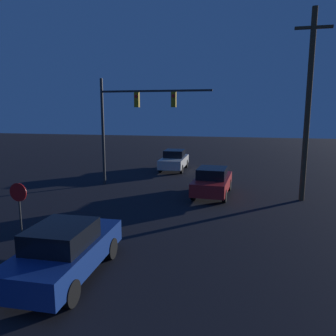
# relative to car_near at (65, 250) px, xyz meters

# --- Properties ---
(car_near) EXTENTS (1.92, 4.37, 1.60)m
(car_near) POSITION_rel_car_near_xyz_m (0.00, 0.00, 0.00)
(car_near) COLOR navy
(car_near) RESTS_ON ground_plane
(car_mid) EXTENTS (2.02, 4.42, 1.60)m
(car_mid) POSITION_rel_car_near_xyz_m (3.28, 10.18, 0.00)
(car_mid) COLOR #B21E1E
(car_mid) RESTS_ON ground_plane
(car_far) EXTENTS (1.92, 4.37, 1.60)m
(car_far) POSITION_rel_car_near_xyz_m (-0.42, 17.61, 0.00)
(car_far) COLOR beige
(car_far) RESTS_ON ground_plane
(traffic_signal_mast) EXTENTS (6.96, 0.30, 6.69)m
(traffic_signal_mast) POSITION_rel_car_near_xyz_m (-2.01, 11.56, 3.72)
(traffic_signal_mast) COLOR #2D2D2D
(traffic_signal_mast) RESTS_ON ground_plane
(stop_sign) EXTENTS (0.70, 0.07, 2.07)m
(stop_sign) POSITION_rel_car_near_xyz_m (-3.28, 2.46, 0.64)
(stop_sign) COLOR #2D2D2D
(stop_sign) RESTS_ON ground_plane
(utility_pole) EXTENTS (1.77, 0.28, 9.70)m
(utility_pole) POSITION_rel_car_near_xyz_m (8.03, 10.18, 4.21)
(utility_pole) COLOR #4C3823
(utility_pole) RESTS_ON ground_plane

